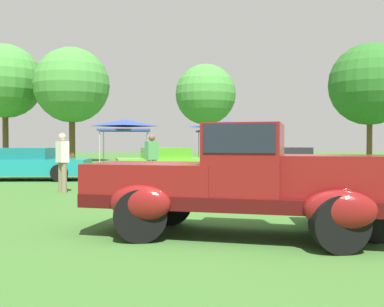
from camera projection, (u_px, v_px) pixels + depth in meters
name	position (u px, v px, depth m)	size (l,w,h in m)	color
ground_plane	(217.00, 235.00, 6.94)	(120.00, 120.00, 0.00)	#386628
feature_pickup_truck	(240.00, 179.00, 6.78)	(4.76, 2.99, 1.70)	#400B0B
show_car_teal	(28.00, 164.00, 17.06)	(4.55, 2.03, 1.22)	teal
show_car_lime	(169.00, 163.00, 18.12)	(4.39, 2.15, 1.22)	#60C62D
show_car_charcoal	(289.00, 162.00, 19.10)	(4.11, 2.15, 1.22)	#28282D
spectator_near_truck	(268.00, 160.00, 13.11)	(0.41, 0.26, 1.69)	#283351
spectator_between_cars	(62.00, 160.00, 12.81)	(0.42, 0.47, 1.69)	#7F7056
spectator_by_row	(152.00, 158.00, 14.85)	(0.47, 0.41, 1.69)	#9E998E
spectator_far_side	(267.00, 158.00, 14.99)	(0.45, 0.33, 1.69)	#283351
canopy_tent_left_field	(125.00, 124.00, 24.74)	(2.77, 2.77, 2.71)	#B7B7BC
canopy_tent_center_field	(228.00, 125.00, 26.20)	(3.36, 3.36, 2.71)	#B7B7BC
treeline_far_left	(5.00, 81.00, 34.87)	(5.69, 5.69, 9.03)	brown
treeline_mid_left	(72.00, 85.00, 33.04)	(5.50, 5.50, 8.39)	brown
treeline_center	(206.00, 95.00, 37.23)	(4.99, 4.99, 7.90)	#47331E
treeline_mid_right	(370.00, 84.00, 36.66)	(6.65, 6.65, 9.51)	brown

